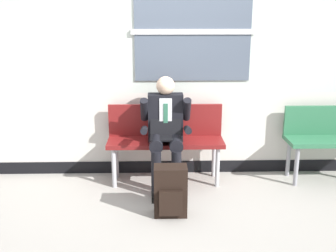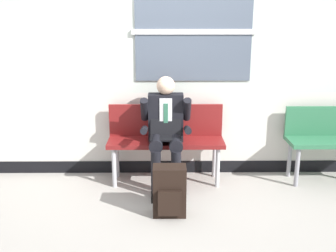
% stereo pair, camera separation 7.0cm
% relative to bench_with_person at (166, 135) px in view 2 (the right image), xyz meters
% --- Properties ---
extents(ground_plane, '(18.00, 18.00, 0.00)m').
position_rel_bench_with_person_xyz_m(ground_plane, '(0.05, -0.47, -0.56)').
color(ground_plane, '#9E9991').
extents(station_wall, '(5.84, 0.17, 2.65)m').
position_rel_bench_with_person_xyz_m(station_wall, '(0.05, 0.28, 0.76)').
color(station_wall, beige).
rests_on(station_wall, ground).
extents(bench_with_person, '(1.36, 0.42, 0.91)m').
position_rel_bench_with_person_xyz_m(bench_with_person, '(0.00, 0.00, 0.00)').
color(bench_with_person, maroon).
rests_on(bench_with_person, ground).
extents(bench_empty, '(1.08, 0.42, 0.88)m').
position_rel_bench_with_person_xyz_m(bench_empty, '(1.98, -0.00, -0.02)').
color(bench_empty, '#2D6B47').
rests_on(bench_empty, ground).
extents(person_seated, '(0.57, 0.70, 1.27)m').
position_rel_bench_with_person_xyz_m(person_seated, '(-0.00, -0.20, 0.13)').
color(person_seated, black).
rests_on(person_seated, ground).
extents(backpack, '(0.33, 0.25, 0.51)m').
position_rel_bench_with_person_xyz_m(backpack, '(0.03, -0.90, -0.31)').
color(backpack, black).
rests_on(backpack, ground).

